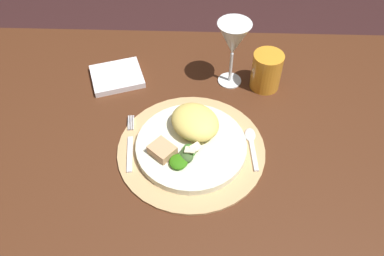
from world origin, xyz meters
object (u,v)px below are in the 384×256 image
object	(u,v)px
dining_table	(166,172)
fork	(130,145)
spoon	(251,142)
napkin	(117,76)
dinner_plate	(191,146)
amber_tumbler	(266,71)
wine_glass	(233,40)

from	to	relation	value
dining_table	fork	bearing A→B (deg)	-142.29
spoon	napkin	distance (m)	0.41
spoon	fork	bearing A→B (deg)	-175.80
fork	dining_table	bearing A→B (deg)	37.71
dining_table	dinner_plate	size ratio (longest dim) A/B	5.80
dining_table	amber_tumbler	distance (m)	0.38
amber_tumbler	spoon	bearing A→B (deg)	-103.11
dining_table	amber_tumbler	world-z (taller)	amber_tumbler
wine_glass	amber_tumbler	xyz separation A→B (m)	(0.09, -0.01, -0.08)
wine_glass	spoon	bearing A→B (deg)	-78.51
fork	dinner_plate	bearing A→B (deg)	-1.09
wine_glass	fork	bearing A→B (deg)	-134.85
fork	napkin	xyz separation A→B (m)	(-0.07, 0.23, -0.00)
dining_table	napkin	world-z (taller)	napkin
spoon	amber_tumbler	size ratio (longest dim) A/B	1.23
amber_tumbler	fork	bearing A→B (deg)	-145.72
dining_table	dinner_plate	distance (m)	0.21
fork	amber_tumbler	distance (m)	0.39
dining_table	napkin	size ratio (longest dim) A/B	11.06
wine_glass	amber_tumbler	distance (m)	0.12
wine_glass	amber_tumbler	world-z (taller)	wine_glass
wine_glass	dinner_plate	bearing A→B (deg)	-111.59
dinner_plate	amber_tumbler	distance (m)	0.29
spoon	wine_glass	bearing A→B (deg)	101.49
fork	amber_tumbler	xyz separation A→B (m)	(0.32, 0.22, 0.04)
fork	spoon	size ratio (longest dim) A/B	1.35
dining_table	amber_tumbler	xyz separation A→B (m)	(0.26, 0.17, 0.22)
fork	spoon	bearing A→B (deg)	4.20
dinner_plate	amber_tumbler	xyz separation A→B (m)	(0.18, 0.22, 0.04)
fork	wine_glass	size ratio (longest dim) A/B	0.93
fork	wine_glass	world-z (taller)	wine_glass
dinner_plate	fork	xyz separation A→B (m)	(-0.14, 0.00, -0.01)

